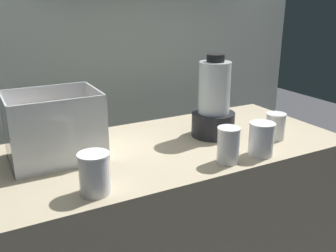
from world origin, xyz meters
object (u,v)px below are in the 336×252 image
at_px(blender_pitcher, 214,105).
at_px(juice_cup_beet_far_left, 95,176).
at_px(juice_cup_pomegranate_left, 228,147).
at_px(juice_cup_mango_middle, 261,141).
at_px(carrot_display_bin, 56,138).
at_px(juice_cup_orange_right, 275,127).

distance_m(blender_pitcher, juice_cup_beet_far_left, 0.65).
distance_m(blender_pitcher, juice_cup_pomegranate_left, 0.29).
xyz_separation_m(juice_cup_pomegranate_left, juice_cup_mango_middle, (0.15, -0.00, -0.00)).
relative_size(carrot_display_bin, blender_pitcher, 0.93).
bearing_deg(juice_cup_mango_middle, blender_pitcher, 97.50).
relative_size(juice_cup_beet_far_left, juice_cup_pomegranate_left, 0.99).
height_order(carrot_display_bin, juice_cup_pomegranate_left, carrot_display_bin).
bearing_deg(blender_pitcher, juice_cup_orange_right, -37.87).
distance_m(juice_cup_beet_far_left, juice_cup_orange_right, 0.80).
bearing_deg(carrot_display_bin, juice_cup_mango_middle, -26.43).
bearing_deg(juice_cup_beet_far_left, juice_cup_mango_middle, -0.90).
bearing_deg(blender_pitcher, juice_cup_pomegranate_left, -113.92).
bearing_deg(juice_cup_pomegranate_left, blender_pitcher, 66.08).
distance_m(carrot_display_bin, blender_pitcher, 0.64).
bearing_deg(juice_cup_mango_middle, juice_cup_beet_far_left, 179.10).
distance_m(juice_cup_mango_middle, juice_cup_orange_right, 0.19).
relative_size(juice_cup_beet_far_left, juice_cup_mango_middle, 1.02).
distance_m(juice_cup_pomegranate_left, juice_cup_orange_right, 0.33).
bearing_deg(juice_cup_mango_middle, juice_cup_orange_right, 31.64).
relative_size(carrot_display_bin, juice_cup_mango_middle, 2.55).
height_order(blender_pitcher, juice_cup_mango_middle, blender_pitcher).
xyz_separation_m(carrot_display_bin, blender_pitcher, (0.63, -0.07, 0.06)).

